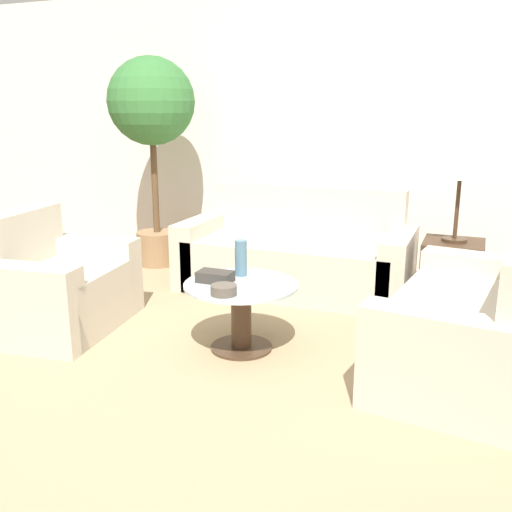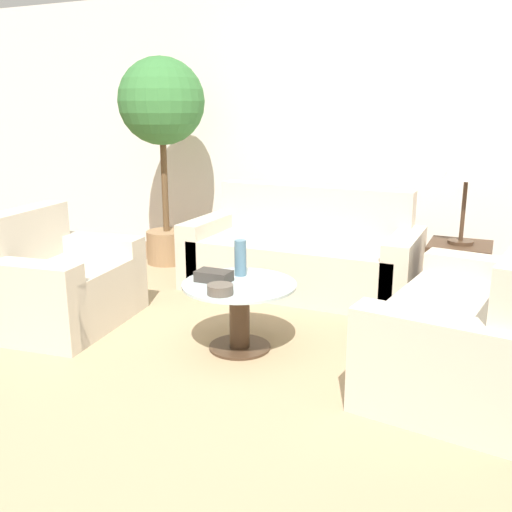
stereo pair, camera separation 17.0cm
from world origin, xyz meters
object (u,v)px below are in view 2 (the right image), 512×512
(coffee_table, at_px, (239,307))
(vase, at_px, (240,258))
(table_lamp, at_px, (468,164))
(armchair, at_px, (57,286))
(sofa_main, at_px, (303,257))
(loveseat, at_px, (476,333))
(book_stack, at_px, (214,276))
(potted_plant, at_px, (162,115))
(bowl, at_px, (220,289))

(coffee_table, bearing_deg, vase, 113.37)
(vase, bearing_deg, table_lamp, 40.66)
(armchair, bearing_deg, sofa_main, -48.45)
(loveseat, xyz_separation_m, book_stack, (-1.54, -0.20, 0.19))
(armchair, bearing_deg, vase, -84.65)
(potted_plant, bearing_deg, sofa_main, -8.26)
(sofa_main, distance_m, armchair, 1.97)
(armchair, height_order, book_stack, armchair)
(table_lamp, xyz_separation_m, vase, (-1.24, -1.07, -0.55))
(table_lamp, bearing_deg, armchair, -151.95)
(table_lamp, height_order, vase, table_lamp)
(sofa_main, relative_size, bowl, 12.30)
(loveseat, relative_size, vase, 6.64)
(potted_plant, xyz_separation_m, bowl, (1.55, -1.80, -0.95))
(armchair, height_order, potted_plant, potted_plant)
(vase, bearing_deg, loveseat, 0.59)
(table_lamp, distance_m, potted_plant, 2.77)
(vase, bearing_deg, armchair, -167.59)
(bowl, height_order, book_stack, book_stack)
(bowl, distance_m, book_stack, 0.26)
(sofa_main, bearing_deg, potted_plant, 171.74)
(table_lamp, distance_m, vase, 1.73)
(table_lamp, distance_m, book_stack, 1.94)
(armchair, height_order, loveseat, loveseat)
(potted_plant, height_order, book_stack, potted_plant)
(sofa_main, distance_m, loveseat, 1.86)
(bowl, bearing_deg, coffee_table, 88.41)
(sofa_main, relative_size, loveseat, 1.22)
(coffee_table, xyz_separation_m, bowl, (-0.01, -0.24, 0.18))
(sofa_main, xyz_separation_m, bowl, (0.06, -1.59, 0.19))
(armchair, bearing_deg, potted_plant, -0.66)
(armchair, distance_m, potted_plant, 2.05)
(coffee_table, xyz_separation_m, table_lamp, (1.17, 1.23, 0.82))
(sofa_main, xyz_separation_m, vase, (-0.00, -1.19, 0.28))
(armchair, distance_m, loveseat, 2.76)
(bowl, bearing_deg, vase, 98.84)
(vase, height_order, bowl, vase)
(sofa_main, relative_size, vase, 8.12)
(loveseat, xyz_separation_m, coffee_table, (-1.38, -0.17, 0.01))
(book_stack, bearing_deg, armchair, -176.15)
(vase, distance_m, bowl, 0.41)
(vase, bearing_deg, potted_plant, 136.59)
(sofa_main, relative_size, coffee_table, 2.66)
(loveseat, relative_size, potted_plant, 0.80)
(loveseat, height_order, vase, loveseat)
(table_lamp, relative_size, potted_plant, 0.37)
(coffee_table, relative_size, bowl, 4.63)
(loveseat, bearing_deg, book_stack, -74.83)
(armchair, relative_size, vase, 4.62)
(coffee_table, distance_m, bowl, 0.30)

